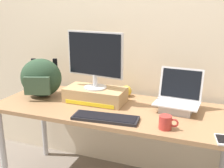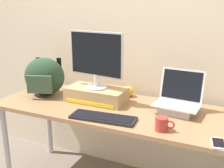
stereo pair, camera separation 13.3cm
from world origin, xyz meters
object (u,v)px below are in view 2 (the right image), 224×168
Objects in this scene: toner_box_yellow at (97,94)px; external_keyboard at (103,118)px; coffee_mug at (162,124)px; cell_phone at (218,143)px; plush_toy at (128,91)px; messenger_backpack at (44,77)px; desktop_monitor at (96,58)px; open_laptop at (178,104)px.

external_keyboard is (0.21, -0.30, -0.04)m from toner_box_yellow.
toner_box_yellow is 3.89× the size of coffee_mug.
cell_phone is (0.33, -0.04, -0.04)m from coffee_mug.
coffee_mug is 0.67m from plush_toy.
toner_box_yellow is 0.49m from messenger_backpack.
desktop_monitor reaches higher than open_laptop.
plush_toy is at bearing 48.36° from toner_box_yellow.
open_laptop is 0.48m from plush_toy.
open_laptop is (0.64, 0.04, -0.29)m from desktop_monitor.
desktop_monitor reaches higher than messenger_backpack.
messenger_backpack is at bearing 158.45° from cell_phone.
toner_box_yellow is at bearing 150.59° from cell_phone.
messenger_backpack reaches higher than open_laptop.
open_laptop is 0.72× the size of external_keyboard.
desktop_monitor reaches higher than coffee_mug.
messenger_backpack is (-0.47, -0.04, -0.19)m from desktop_monitor.
desktop_monitor is at bearing -14.74° from messenger_backpack.
plush_toy reaches higher than external_keyboard.
desktop_monitor reaches higher than external_keyboard.
external_keyboard is 1.16× the size of messenger_backpack.
toner_box_yellow is 0.64m from open_laptop.
toner_box_yellow is 1.20× the size of messenger_backpack.
desktop_monitor is 5.22× the size of plush_toy.
plush_toy is (-0.75, 0.55, 0.04)m from cell_phone.
toner_box_yellow reaches higher than coffee_mug.
cell_phone is at bearing -6.73° from coffee_mug.
external_keyboard is at bearing -88.13° from plush_toy.
coffee_mug is 0.33m from cell_phone.
external_keyboard is 3.77× the size of coffee_mug.
desktop_monitor is at bearing 153.80° from coffee_mug.
desktop_monitor is 3.90× the size of coffee_mug.
open_laptop is 0.55m from external_keyboard.
messenger_backpack is 2.75× the size of cell_phone.
plush_toy is (0.66, 0.25, -0.11)m from messenger_backpack.
external_keyboard is 0.74m from messenger_backpack.
external_keyboard is at bearing -55.40° from toner_box_yellow.
open_laptop is 2.29× the size of cell_phone.
toner_box_yellow reaches higher than cell_phone.
cell_phone is (0.30, -0.38, -0.05)m from open_laptop.
coffee_mug is at bearing -5.64° from external_keyboard.
messenger_backpack is at bearing 153.97° from external_keyboard.
cell_phone is at bearing -8.46° from external_keyboard.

